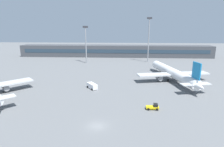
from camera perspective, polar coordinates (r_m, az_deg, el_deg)
name	(u,v)px	position (r m, az deg, el deg)	size (l,w,h in m)	color
ground_plane	(109,80)	(83.68, -0.89, -1.98)	(400.00, 400.00, 0.00)	slate
terminal_building	(115,51)	(149.32, 1.02, 6.89)	(148.98, 12.13, 9.00)	#3F4247
airplane_mid	(172,73)	(86.80, 17.80, 0.28)	(32.07, 45.37, 11.31)	silver
baggage_tug_yellow	(153,107)	(55.75, 12.46, -9.88)	(3.61, 1.82, 1.75)	yellow
service_van_white	(92,86)	(72.12, -6.08, -3.79)	(4.75, 5.34, 2.08)	white
floodlight_tower_west	(149,37)	(126.87, 11.13, 10.86)	(3.20, 0.80, 29.12)	gray
floodlight_tower_east	(86,42)	(122.26, -7.99, 9.55)	(3.20, 0.80, 23.65)	gray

